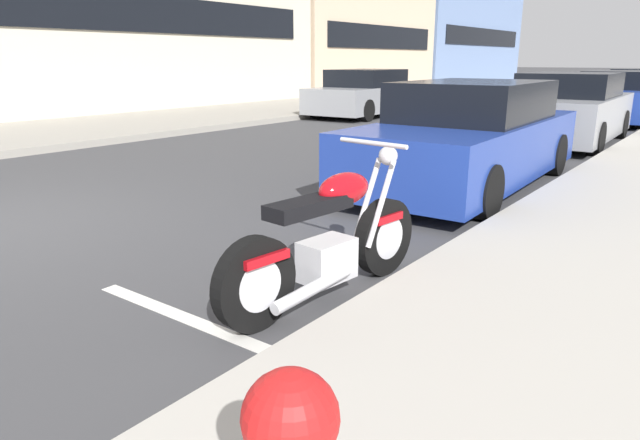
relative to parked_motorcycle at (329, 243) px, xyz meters
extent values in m
cube|color=gray|center=(11.12, 10.66, -0.36)|extent=(120.00, 5.00, 0.14)
cube|color=silver|center=(-0.88, 0.38, -0.42)|extent=(0.12, 2.20, 0.01)
cylinder|color=black|center=(0.66, -0.07, -0.11)|extent=(0.64, 0.18, 0.63)
cylinder|color=silver|center=(0.66, -0.07, -0.11)|extent=(0.36, 0.16, 0.35)
cylinder|color=black|center=(-0.70, 0.08, -0.11)|extent=(0.64, 0.18, 0.63)
cylinder|color=silver|center=(-0.70, 0.08, -0.11)|extent=(0.36, 0.16, 0.35)
cube|color=silver|center=(-0.02, 0.01, -0.13)|extent=(0.43, 0.30, 0.30)
cube|color=black|center=(-0.20, 0.03, 0.31)|extent=(0.70, 0.29, 0.10)
ellipsoid|color=#B20C14|center=(0.16, -0.01, 0.37)|extent=(0.50, 0.29, 0.24)
cube|color=#B20C14|center=(-0.65, 0.08, 0.06)|extent=(0.38, 0.22, 0.06)
cube|color=#B20C14|center=(0.64, -0.07, 0.06)|extent=(0.34, 0.19, 0.06)
cylinder|color=silver|center=(0.52, 0.02, 0.20)|extent=(0.34, 0.08, 0.65)
cylinder|color=silver|center=(0.50, -0.12, 0.20)|extent=(0.34, 0.08, 0.65)
cylinder|color=silver|center=(0.48, -0.05, 0.67)|extent=(0.10, 0.62, 0.04)
sphere|color=silver|center=(0.68, -0.07, 0.55)|extent=(0.15, 0.15, 0.15)
cylinder|color=silver|center=(-0.33, -0.10, -0.22)|extent=(0.71, 0.17, 0.16)
cube|color=navy|center=(4.24, 0.71, 0.11)|extent=(4.70, 1.88, 0.75)
cube|color=black|center=(4.31, 0.72, 0.74)|extent=(2.34, 1.67, 0.51)
cylinder|color=black|center=(5.74, 1.55, -0.12)|extent=(0.63, 0.24, 0.62)
cylinder|color=black|center=(5.79, -0.03, -0.12)|extent=(0.63, 0.24, 0.62)
cylinder|color=black|center=(2.68, 1.46, -0.12)|extent=(0.63, 0.24, 0.62)
cylinder|color=black|center=(2.73, -0.12, -0.12)|extent=(0.63, 0.24, 0.62)
cube|color=gray|center=(9.51, 0.74, 0.14)|extent=(4.40, 1.95, 0.81)
cube|color=black|center=(9.43, 0.74, 0.78)|extent=(2.18, 1.74, 0.47)
cylinder|color=black|center=(10.92, 1.61, -0.12)|extent=(0.63, 0.24, 0.62)
cylinder|color=black|center=(10.97, -0.05, -0.12)|extent=(0.63, 0.24, 0.62)
cylinder|color=black|center=(8.05, 1.53, -0.12)|extent=(0.63, 0.24, 0.62)
cylinder|color=black|center=(8.10, -0.14, -0.12)|extent=(0.63, 0.24, 0.62)
cube|color=navy|center=(14.79, 0.69, 0.12)|extent=(4.72, 1.94, 0.77)
cube|color=black|center=(14.56, 0.68, 0.74)|extent=(2.32, 1.73, 0.47)
cylinder|color=black|center=(16.31, 1.56, -0.12)|extent=(0.63, 0.24, 0.62)
cylinder|color=black|center=(13.23, 1.47, -0.12)|extent=(0.63, 0.24, 0.62)
cylinder|color=black|center=(21.32, 1.64, -0.12)|extent=(0.63, 0.24, 0.62)
cylinder|color=black|center=(18.43, 1.72, -0.12)|extent=(0.63, 0.24, 0.62)
cube|color=gray|center=(12.02, 7.30, 0.10)|extent=(4.64, 2.14, 0.73)
cube|color=black|center=(12.04, 7.31, 0.72)|extent=(2.43, 1.85, 0.51)
cylinder|color=black|center=(10.58, 6.36, -0.12)|extent=(0.63, 0.26, 0.62)
cylinder|color=black|center=(10.47, 8.05, -0.12)|extent=(0.63, 0.26, 0.62)
cylinder|color=black|center=(13.56, 6.56, -0.12)|extent=(0.63, 0.26, 0.62)
cylinder|color=black|center=(13.45, 8.24, -0.12)|extent=(0.63, 0.26, 0.62)
sphere|color=red|center=(-2.26, -1.52, 0.45)|extent=(0.24, 0.24, 0.24)
cube|color=black|center=(9.05, 12.93, 2.62)|extent=(12.59, 0.06, 1.10)
cube|color=black|center=(22.50, 12.93, 2.34)|extent=(9.54, 0.06, 1.10)
cube|color=black|center=(35.90, 12.93, 2.73)|extent=(12.37, 0.06, 1.10)
camera|label=1|loc=(-3.15, -2.27, 1.27)|focal=31.75mm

